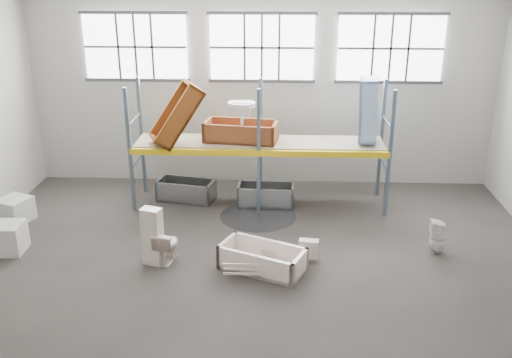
# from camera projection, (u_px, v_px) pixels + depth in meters

# --- Properties ---
(floor) EXTENTS (12.00, 10.00, 0.10)m
(floor) POSITION_uv_depth(u_px,v_px,m) (253.00, 277.00, 10.97)
(floor) COLOR #4A433F
(floor) RESTS_ON ground
(ceiling) EXTENTS (12.00, 10.00, 0.10)m
(ceiling) POSITION_uv_depth(u_px,v_px,m) (252.00, 1.00, 9.12)
(ceiling) COLOR silver
(ceiling) RESTS_ON ground
(wall_back) EXTENTS (12.00, 0.10, 5.00)m
(wall_back) POSITION_uv_depth(u_px,v_px,m) (262.00, 90.00, 14.75)
(wall_back) COLOR #ADA9A0
(wall_back) RESTS_ON ground
(wall_front) EXTENTS (12.00, 0.10, 5.00)m
(wall_front) POSITION_uv_depth(u_px,v_px,m) (226.00, 322.00, 5.34)
(wall_front) COLOR #AEAAA2
(wall_front) RESTS_ON ground
(window_left) EXTENTS (2.60, 0.04, 1.60)m
(window_left) POSITION_uv_depth(u_px,v_px,m) (135.00, 47.00, 14.38)
(window_left) COLOR white
(window_left) RESTS_ON wall_back
(window_mid) EXTENTS (2.60, 0.04, 1.60)m
(window_mid) POSITION_uv_depth(u_px,v_px,m) (262.00, 48.00, 14.25)
(window_mid) COLOR white
(window_mid) RESTS_ON wall_back
(window_right) EXTENTS (2.60, 0.04, 1.60)m
(window_right) POSITION_uv_depth(u_px,v_px,m) (391.00, 48.00, 14.12)
(window_right) COLOR white
(window_right) RESTS_ON wall_back
(rack_upright_la) EXTENTS (0.08, 0.08, 3.00)m
(rack_upright_la) POSITION_uv_depth(u_px,v_px,m) (130.00, 151.00, 13.23)
(rack_upright_la) COLOR slate
(rack_upright_la) RESTS_ON floor
(rack_upright_lb) EXTENTS (0.08, 0.08, 3.00)m
(rack_upright_lb) POSITION_uv_depth(u_px,v_px,m) (142.00, 136.00, 14.35)
(rack_upright_lb) COLOR slate
(rack_upright_lb) RESTS_ON floor
(rack_upright_ma) EXTENTS (0.08, 0.08, 3.00)m
(rack_upright_ma) POSITION_uv_depth(u_px,v_px,m) (259.00, 153.00, 13.11)
(rack_upright_ma) COLOR slate
(rack_upright_ma) RESTS_ON floor
(rack_upright_mb) EXTENTS (0.08, 0.08, 3.00)m
(rack_upright_mb) POSITION_uv_depth(u_px,v_px,m) (260.00, 138.00, 14.23)
(rack_upright_mb) COLOR slate
(rack_upright_mb) RESTS_ON floor
(rack_upright_ra) EXTENTS (0.08, 0.08, 3.00)m
(rack_upright_ra) POSITION_uv_depth(u_px,v_px,m) (390.00, 155.00, 12.99)
(rack_upright_ra) COLOR slate
(rack_upright_ra) RESTS_ON floor
(rack_upright_rb) EXTENTS (0.08, 0.08, 3.00)m
(rack_upright_rb) POSITION_uv_depth(u_px,v_px,m) (381.00, 139.00, 14.11)
(rack_upright_rb) COLOR slate
(rack_upright_rb) RESTS_ON floor
(rack_beam_front) EXTENTS (6.00, 0.10, 0.14)m
(rack_beam_front) POSITION_uv_depth(u_px,v_px,m) (259.00, 153.00, 13.11)
(rack_beam_front) COLOR yellow
(rack_beam_front) RESTS_ON floor
(rack_beam_back) EXTENTS (6.00, 0.10, 0.14)m
(rack_beam_back) POSITION_uv_depth(u_px,v_px,m) (260.00, 138.00, 14.23)
(rack_beam_back) COLOR yellow
(rack_beam_back) RESTS_ON floor
(shelf_deck) EXTENTS (5.90, 1.10, 0.03)m
(shelf_deck) POSITION_uv_depth(u_px,v_px,m) (260.00, 142.00, 13.64)
(shelf_deck) COLOR gray
(shelf_deck) RESTS_ON floor
(wet_patch) EXTENTS (1.80, 1.80, 0.00)m
(wet_patch) POSITION_uv_depth(u_px,v_px,m) (258.00, 216.00, 13.46)
(wet_patch) COLOR black
(wet_patch) RESTS_ON floor
(bathtub_beige) EXTENTS (1.80, 1.36, 0.48)m
(bathtub_beige) POSITION_uv_depth(u_px,v_px,m) (262.00, 258.00, 11.07)
(bathtub_beige) COLOR #F3DACF
(bathtub_beige) RESTS_ON floor
(cistern_spare) EXTENTS (0.41, 0.24, 0.37)m
(cistern_spare) POSITION_uv_depth(u_px,v_px,m) (309.00, 248.00, 11.36)
(cistern_spare) COLOR beige
(cistern_spare) RESTS_ON bathtub_beige
(sink_in_tub) EXTENTS (0.50, 0.50, 0.15)m
(sink_in_tub) POSITION_uv_depth(u_px,v_px,m) (270.00, 252.00, 11.46)
(sink_in_tub) COLOR beige
(sink_in_tub) RESTS_ON bathtub_beige
(toilet_beige) EXTENTS (0.52, 0.73, 0.68)m
(toilet_beige) POSITION_uv_depth(u_px,v_px,m) (167.00, 245.00, 11.36)
(toilet_beige) COLOR beige
(toilet_beige) RESTS_ON floor
(cistern_tall) EXTENTS (0.44, 0.35, 1.19)m
(cistern_tall) POSITION_uv_depth(u_px,v_px,m) (153.00, 236.00, 11.16)
(cistern_tall) COLOR beige
(cistern_tall) RESTS_ON floor
(toilet_white) EXTENTS (0.36, 0.35, 0.73)m
(toilet_white) POSITION_uv_depth(u_px,v_px,m) (438.00, 237.00, 11.64)
(toilet_white) COLOR white
(toilet_white) RESTS_ON floor
(steel_tub_left) EXTENTS (1.51, 0.93, 0.51)m
(steel_tub_left) POSITION_uv_depth(u_px,v_px,m) (186.00, 190.00, 14.29)
(steel_tub_left) COLOR #9CA0A4
(steel_tub_left) RESTS_ON floor
(steel_tub_right) EXTENTS (1.39, 0.68, 0.50)m
(steel_tub_right) POSITION_uv_depth(u_px,v_px,m) (266.00, 195.00, 14.02)
(steel_tub_right) COLOR #AFB4B8
(steel_tub_right) RESTS_ON floor
(rust_tub_flat) EXTENTS (1.82, 1.05, 0.48)m
(rust_tub_flat) POSITION_uv_depth(u_px,v_px,m) (241.00, 131.00, 13.61)
(rust_tub_flat) COLOR brown
(rust_tub_flat) RESTS_ON shelf_deck
(rust_tub_tilted) EXTENTS (1.46, 1.15, 1.55)m
(rust_tub_tilted) POSITION_uv_depth(u_px,v_px,m) (177.00, 114.00, 13.24)
(rust_tub_tilted) COLOR #87460D
(rust_tub_tilted) RESTS_ON shelf_deck
(sink_on_shelf) EXTENTS (0.63, 0.49, 0.56)m
(sink_on_shelf) POSITION_uv_depth(u_px,v_px,m) (242.00, 123.00, 13.26)
(sink_on_shelf) COLOR white
(sink_on_shelf) RESTS_ON rust_tub_flat
(blue_tub_upright) EXTENTS (0.57, 0.75, 1.48)m
(blue_tub_upright) POSITION_uv_depth(u_px,v_px,m) (368.00, 110.00, 13.22)
(blue_tub_upright) COLOR #8EAEDE
(blue_tub_upright) RESTS_ON shelf_deck
(bucket) EXTENTS (0.31, 0.31, 0.32)m
(bucket) POSITION_uv_depth(u_px,v_px,m) (260.00, 267.00, 10.93)
(bucket) COLOR silver
(bucket) RESTS_ON floor
(carton_near) EXTENTS (0.74, 0.65, 0.62)m
(carton_near) POSITION_uv_depth(u_px,v_px,m) (6.00, 238.00, 11.73)
(carton_near) COLOR silver
(carton_near) RESTS_ON floor
(carton_far) EXTENTS (0.86, 0.86, 0.55)m
(carton_far) POSITION_uv_depth(u_px,v_px,m) (15.00, 210.00, 13.13)
(carton_far) COLOR silver
(carton_far) RESTS_ON floor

